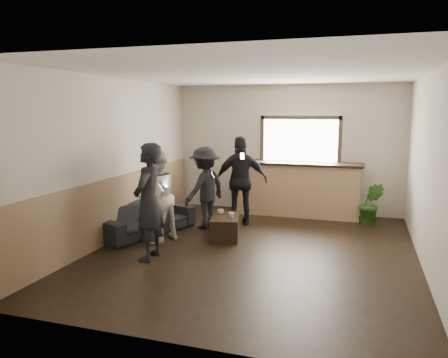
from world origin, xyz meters
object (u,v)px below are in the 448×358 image
(person_a, at_px, (148,202))
(person_c, at_px, (205,188))
(person_b, at_px, (157,196))
(bar_counter, at_px, (297,186))
(potted_plant, at_px, (371,204))
(cup_b, at_px, (232,215))
(sofa, at_px, (145,218))
(coffee_table, at_px, (225,226))
(person_d, at_px, (241,181))
(cup_a, at_px, (221,212))

(person_a, distance_m, person_c, 1.98)
(person_a, height_order, person_b, person_a)
(bar_counter, distance_m, person_c, 2.21)
(potted_plant, bearing_deg, cup_b, -142.57)
(person_a, bearing_deg, sofa, -153.92)
(bar_counter, relative_size, person_a, 1.53)
(bar_counter, distance_m, person_a, 3.95)
(cup_b, distance_m, potted_plant, 2.95)
(person_a, bearing_deg, person_c, 170.61)
(coffee_table, bearing_deg, person_a, -117.19)
(bar_counter, bearing_deg, person_b, -126.46)
(cup_b, bearing_deg, person_d, 96.33)
(cup_a, distance_m, cup_b, 0.33)
(person_b, bearing_deg, person_d, 167.15)
(sofa, relative_size, coffee_table, 2.25)
(bar_counter, distance_m, sofa, 3.37)
(potted_plant, bearing_deg, coffee_table, -145.57)
(cup_a, relative_size, person_d, 0.07)
(sofa, xyz_separation_m, cup_a, (1.36, 0.31, 0.15))
(coffee_table, bearing_deg, sofa, -172.14)
(potted_plant, relative_size, person_a, 0.48)
(potted_plant, xyz_separation_m, person_a, (-3.23, -3.16, 0.46))
(person_b, bearing_deg, cup_a, 150.00)
(coffee_table, height_order, person_c, person_c)
(cup_a, bearing_deg, person_c, 138.04)
(cup_a, bearing_deg, sofa, -166.98)
(bar_counter, bearing_deg, coffee_table, -114.89)
(cup_b, distance_m, person_b, 1.34)
(sofa, bearing_deg, person_d, -32.98)
(person_d, bearing_deg, person_c, 15.50)
(bar_counter, distance_m, cup_a, 2.27)
(person_b, bearing_deg, cup_b, 135.55)
(sofa, distance_m, cup_a, 1.40)
(sofa, bearing_deg, cup_b, -66.20)
(cup_a, distance_m, person_d, 0.96)
(person_b, xyz_separation_m, person_c, (0.46, 1.13, -0.01))
(potted_plant, bearing_deg, person_c, -158.72)
(cup_a, relative_size, person_a, 0.06)
(sofa, distance_m, cup_b, 1.63)
(cup_a, xyz_separation_m, person_c, (-0.45, 0.40, 0.35))
(person_c, relative_size, person_d, 0.89)
(cup_b, distance_m, person_d, 1.13)
(coffee_table, bearing_deg, bar_counter, 65.11)
(person_a, bearing_deg, person_d, 157.82)
(sofa, relative_size, cup_a, 16.97)
(cup_b, bearing_deg, person_b, -155.72)
(bar_counter, bearing_deg, potted_plant, -14.35)
(person_c, height_order, person_d, person_d)
(person_d, bearing_deg, sofa, 16.96)
(person_d, bearing_deg, person_a, 51.75)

